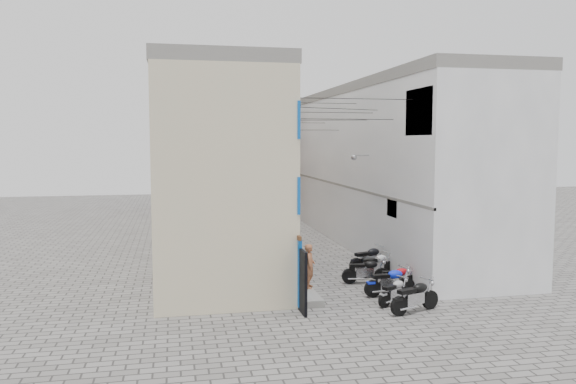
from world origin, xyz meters
TOP-DOWN VIEW (x-y plane):
  - ground at (0.00, 0.00)m, footprint 90.00×90.00m
  - plinth at (-2.05, 13.00)m, footprint 0.90×26.00m
  - building_left at (-4.98, 12.95)m, footprint 5.10×27.00m
  - building_right at (5.00, 13.00)m, footprint 5.94×26.00m
  - building_far_brick_left at (-2.00, 28.00)m, footprint 6.00×6.00m
  - building_far_brick_right at (3.00, 30.00)m, footprint 5.00×6.00m
  - building_far_concrete at (0.00, 34.00)m, footprint 8.00×5.00m
  - far_shopfront at (0.00, 25.20)m, footprint 2.00×0.30m
  - overhead_wires at (0.00, 7.64)m, footprint 5.80×13.02m
  - motorcycle_a at (1.30, -1.17)m, footprint 2.22×1.35m
  - motorcycle_b at (0.99, -0.11)m, footprint 1.81×1.40m
  - motorcycle_c at (1.23, 0.96)m, footprint 2.13×0.84m
  - motorcycle_d at (1.90, 1.85)m, footprint 1.82×0.76m
  - motorcycle_e at (0.96, 2.93)m, footprint 2.06×0.85m
  - motorcycle_f at (1.83, 3.97)m, footprint 2.07×1.13m
  - motorcycle_g at (1.86, 4.99)m, footprint 2.28×1.37m
  - person_a at (-1.70, 1.82)m, footprint 0.59×0.72m
  - person_b at (-2.35, 2.73)m, footprint 0.78×0.93m
  - water_jug_near at (-0.91, 5.33)m, footprint 0.29×0.29m
  - water_jug_far at (-1.44, 5.61)m, footprint 0.39×0.39m
  - red_crate at (-1.39, 4.82)m, footprint 0.51×0.44m

SIDE VIEW (x-z plane):
  - ground at x=0.00m, z-range 0.00..0.00m
  - plinth at x=-2.05m, z-range 0.00..0.25m
  - red_crate at x=-1.39m, z-range 0.00..0.26m
  - water_jug_near at x=-0.91m, z-range 0.00..0.44m
  - water_jug_far at x=-1.44m, z-range 0.00..0.52m
  - motorcycle_d at x=1.90m, z-range 0.00..1.02m
  - motorcycle_b at x=0.99m, z-range 0.00..1.03m
  - motorcycle_f at x=1.83m, z-range 0.00..1.14m
  - motorcycle_e at x=0.96m, z-range 0.00..1.16m
  - motorcycle_c at x=1.23m, z-range 0.00..1.20m
  - motorcycle_a at x=1.30m, z-range 0.00..1.23m
  - motorcycle_g at x=1.86m, z-range 0.00..1.26m
  - person_a at x=-1.70m, z-range 0.25..1.95m
  - person_b at x=-2.35m, z-range 0.25..1.98m
  - far_shopfront at x=0.00m, z-range 0.00..2.40m
  - building_far_brick_right at x=3.00m, z-range 0.00..8.00m
  - building_left at x=-4.98m, z-range 0.00..9.00m
  - building_right at x=5.00m, z-range 0.01..9.01m
  - building_far_brick_left at x=-2.00m, z-range 0.00..10.00m
  - building_far_concrete at x=0.00m, z-range 0.00..11.00m
  - overhead_wires at x=0.00m, z-range 6.46..7.79m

